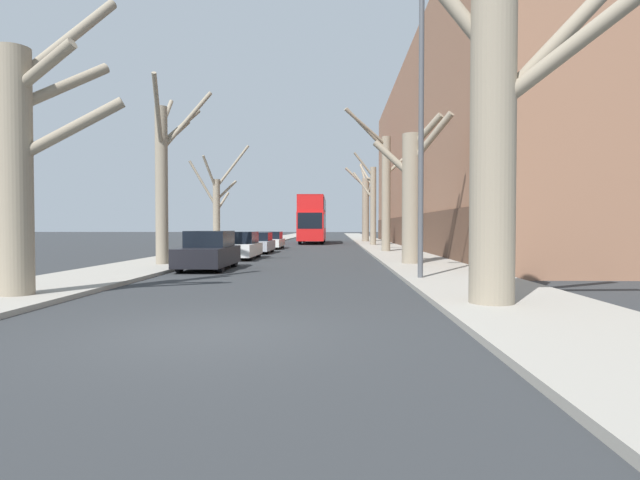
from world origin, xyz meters
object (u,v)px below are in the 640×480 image
(street_tree_left_0, at_px, (25,156))
(street_tree_left_2, at_px, (217,208))
(parked_car_0, at_px, (209,251))
(street_tree_left_1, at_px, (164,173))
(street_tree_right_2, at_px, (384,187))
(street_tree_right_1, at_px, (412,193))
(double_decker_bus, at_px, (313,217))
(parked_car_3, at_px, (270,241))
(street_tree_right_4, at_px, (365,206))
(street_tree_right_3, at_px, (372,202))
(street_tree_right_0, at_px, (497,119))
(parked_car_2, at_px, (257,243))
(parked_car_1, at_px, (240,246))
(lamp_post, at_px, (418,114))

(street_tree_left_0, distance_m, street_tree_left_2, 18.65)
(street_tree_left_0, bearing_deg, parked_car_0, 75.22)
(street_tree_left_1, relative_size, street_tree_right_2, 0.84)
(street_tree_right_1, xyz_separation_m, double_decker_bus, (-5.55, 29.13, -0.47))
(street_tree_left_0, distance_m, parked_car_3, 26.79)
(street_tree_left_2, distance_m, street_tree_right_4, 25.58)
(street_tree_right_3, distance_m, street_tree_right_4, 10.54)
(street_tree_right_4, bearing_deg, parked_car_3, -117.73)
(street_tree_right_0, bearing_deg, street_tree_left_2, 117.89)
(parked_car_0, distance_m, parked_car_2, 12.14)
(street_tree_right_3, relative_size, parked_car_2, 1.94)
(street_tree_left_1, height_order, parked_car_3, street_tree_left_1)
(street_tree_right_0, height_order, parked_car_0, street_tree_right_0)
(parked_car_1, bearing_deg, street_tree_right_3, 64.60)
(street_tree_right_1, distance_m, parked_car_0, 8.74)
(street_tree_right_4, bearing_deg, street_tree_left_2, -113.79)
(street_tree_left_1, xyz_separation_m, street_tree_right_4, (10.32, 32.61, 0.03))
(lamp_post, bearing_deg, parked_car_2, 114.70)
(street_tree_left_1, height_order, lamp_post, lamp_post)
(street_tree_right_2, bearing_deg, street_tree_left_0, -116.29)
(street_tree_left_2, bearing_deg, street_tree_right_3, 51.44)
(street_tree_right_0, relative_size, parked_car_0, 1.88)
(street_tree_left_1, relative_size, street_tree_right_4, 0.89)
(parked_car_0, bearing_deg, double_decker_bus, 85.14)
(street_tree_right_2, height_order, street_tree_right_3, street_tree_right_2)
(lamp_post, bearing_deg, street_tree_right_1, 82.94)
(street_tree_right_0, relative_size, street_tree_right_2, 0.87)
(parked_car_0, height_order, lamp_post, lamp_post)
(street_tree_left_2, distance_m, street_tree_right_2, 10.53)
(street_tree_left_0, xyz_separation_m, street_tree_right_2, (10.20, 20.65, 0.90))
(street_tree_left_2, distance_m, lamp_post, 17.63)
(street_tree_left_0, bearing_deg, street_tree_right_4, 76.27)
(street_tree_left_0, distance_m, parked_car_2, 20.54)
(street_tree_left_2, distance_m, street_tree_right_3, 16.46)
(parked_car_2, bearing_deg, street_tree_right_3, 54.34)
(parked_car_0, bearing_deg, parked_car_1, 90.00)
(street_tree_left_2, relative_size, street_tree_right_3, 0.84)
(street_tree_right_3, xyz_separation_m, parked_car_0, (-8.06, -23.37, -3.04))
(street_tree_left_1, relative_size, parked_car_3, 1.76)
(street_tree_left_1, bearing_deg, street_tree_right_3, 65.09)
(street_tree_right_4, bearing_deg, street_tree_right_3, -90.36)
(street_tree_right_4, relative_size, double_decker_bus, 0.80)
(street_tree_left_0, bearing_deg, lamp_post, 22.89)
(street_tree_left_0, height_order, parked_car_3, street_tree_left_0)
(street_tree_right_0, bearing_deg, parked_car_2, 111.14)
(street_tree_left_2, distance_m, double_decker_bus, 21.06)
(street_tree_left_2, relative_size, parked_car_0, 1.61)
(double_decker_bus, height_order, lamp_post, lamp_post)
(parked_car_1, height_order, parked_car_2, parked_car_1)
(parked_car_2, relative_size, parked_car_3, 0.96)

